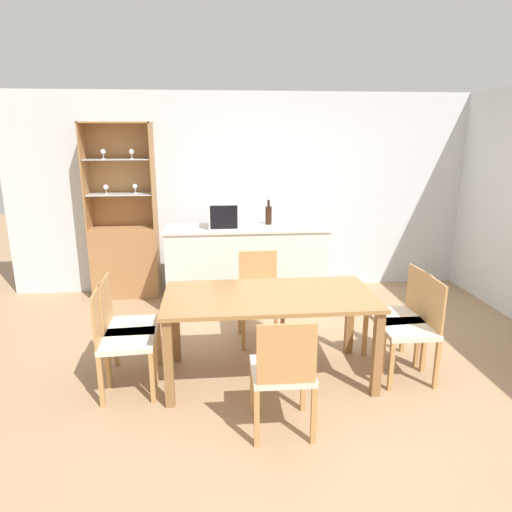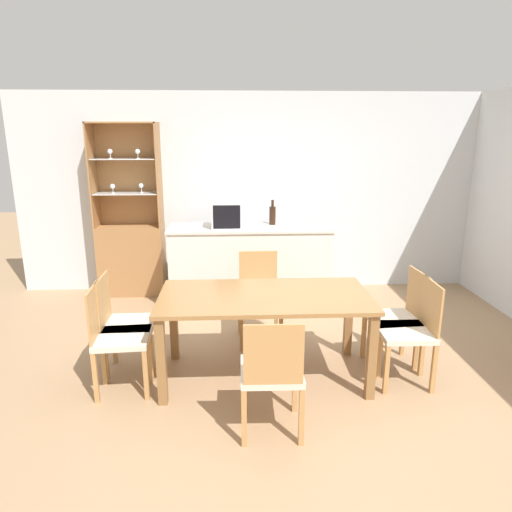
{
  "view_description": "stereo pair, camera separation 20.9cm",
  "coord_description": "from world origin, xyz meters",
  "px_view_note": "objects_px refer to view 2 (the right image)",
  "views": [
    {
      "loc": [
        -0.8,
        -3.33,
        2.04
      ],
      "look_at": [
        -0.38,
        1.06,
        0.85
      ],
      "focal_mm": 32.0,
      "sensor_mm": 36.0,
      "label": 1
    },
    {
      "loc": [
        -0.59,
        -3.35,
        2.04
      ],
      "look_at": [
        -0.38,
        1.06,
        0.85
      ],
      "focal_mm": 32.0,
      "sensor_mm": 36.0,
      "label": 2
    }
  ],
  "objects_px": {
    "dining_chair_side_left_far": "(124,324)",
    "dining_chair_side_right_far": "(399,318)",
    "microwave": "(233,214)",
    "dining_chair_side_left_near": "(117,337)",
    "dining_chair_head_far": "(259,296)",
    "dining_chair_side_right_near": "(410,331)",
    "display_cabinet": "(132,247)",
    "dining_table": "(265,306)",
    "wine_bottle": "(272,215)",
    "dining_chair_head_near": "(272,373)"
  },
  "relations": [
    {
      "from": "display_cabinet",
      "to": "dining_chair_head_near",
      "type": "height_order",
      "value": "display_cabinet"
    },
    {
      "from": "microwave",
      "to": "dining_chair_head_near",
      "type": "bearing_deg",
      "value": -83.96
    },
    {
      "from": "dining_chair_side_left_near",
      "to": "dining_chair_head_near",
      "type": "bearing_deg",
      "value": 58.61
    },
    {
      "from": "dining_chair_side_right_near",
      "to": "microwave",
      "type": "height_order",
      "value": "microwave"
    },
    {
      "from": "dining_table",
      "to": "dining_chair_side_right_near",
      "type": "xyz_separation_m",
      "value": [
        1.2,
        -0.13,
        -0.19
      ]
    },
    {
      "from": "dining_chair_head_far",
      "to": "dining_chair_side_left_far",
      "type": "xyz_separation_m",
      "value": [
        -1.2,
        -0.63,
        0.0
      ]
    },
    {
      "from": "dining_table",
      "to": "dining_chair_side_left_far",
      "type": "height_order",
      "value": "dining_chair_side_left_far"
    },
    {
      "from": "dining_chair_side_right_near",
      "to": "display_cabinet",
      "type": "bearing_deg",
      "value": 50.76
    },
    {
      "from": "dining_table",
      "to": "dining_chair_side_left_near",
      "type": "bearing_deg",
      "value": -173.67
    },
    {
      "from": "dining_chair_side_left_near",
      "to": "dining_chair_side_right_near",
      "type": "bearing_deg",
      "value": 86.28
    },
    {
      "from": "dining_table",
      "to": "dining_chair_side_right_far",
      "type": "bearing_deg",
      "value": 6.34
    },
    {
      "from": "dining_chair_head_near",
      "to": "dining_chair_side_left_near",
      "type": "bearing_deg",
      "value": 153.22
    },
    {
      "from": "dining_chair_head_near",
      "to": "microwave",
      "type": "relative_size",
      "value": 1.85
    },
    {
      "from": "display_cabinet",
      "to": "dining_chair_side_right_far",
      "type": "distance_m",
      "value": 3.48
    },
    {
      "from": "dining_chair_head_far",
      "to": "dining_chair_side_right_near",
      "type": "bearing_deg",
      "value": 141.77
    },
    {
      "from": "dining_chair_side_right_far",
      "to": "dining_chair_side_right_near",
      "type": "bearing_deg",
      "value": 175.94
    },
    {
      "from": "display_cabinet",
      "to": "dining_chair_side_right_near",
      "type": "bearing_deg",
      "value": -40.38
    },
    {
      "from": "dining_chair_side_left_far",
      "to": "dining_chair_side_left_near",
      "type": "xyz_separation_m",
      "value": [
        0.0,
        -0.26,
        0.0
      ]
    },
    {
      "from": "dining_chair_head_near",
      "to": "dining_chair_head_far",
      "type": "bearing_deg",
      "value": 90.86
    },
    {
      "from": "dining_table",
      "to": "display_cabinet",
      "type": "bearing_deg",
      "value": 125.25
    },
    {
      "from": "dining_chair_head_near",
      "to": "dining_chair_side_left_near",
      "type": "distance_m",
      "value": 1.35
    },
    {
      "from": "dining_chair_side_right_near",
      "to": "dining_chair_side_left_far",
      "type": "xyz_separation_m",
      "value": [
        -2.4,
        0.26,
        0.0
      ]
    },
    {
      "from": "display_cabinet",
      "to": "wine_bottle",
      "type": "xyz_separation_m",
      "value": [
        1.79,
        -0.38,
        0.47
      ]
    },
    {
      "from": "dining_table",
      "to": "microwave",
      "type": "bearing_deg",
      "value": 98.7
    },
    {
      "from": "microwave",
      "to": "dining_chair_side_right_far",
      "type": "bearing_deg",
      "value": -47.31
    },
    {
      "from": "dining_chair_head_far",
      "to": "microwave",
      "type": "xyz_separation_m",
      "value": [
        -0.26,
        0.96,
        0.67
      ]
    },
    {
      "from": "display_cabinet",
      "to": "dining_chair_side_left_near",
      "type": "xyz_separation_m",
      "value": [
        0.38,
        -2.36,
        -0.16
      ]
    },
    {
      "from": "display_cabinet",
      "to": "dining_chair_head_near",
      "type": "xyz_separation_m",
      "value": [
        1.57,
        -2.99,
        -0.16
      ]
    },
    {
      "from": "dining_chair_side_right_far",
      "to": "microwave",
      "type": "bearing_deg",
      "value": 38.61
    },
    {
      "from": "dining_table",
      "to": "wine_bottle",
      "type": "bearing_deg",
      "value": 83.36
    },
    {
      "from": "dining_chair_side_right_near",
      "to": "wine_bottle",
      "type": "xyz_separation_m",
      "value": [
        -0.98,
        1.98,
        0.63
      ]
    },
    {
      "from": "wine_bottle",
      "to": "dining_chair_side_left_far",
      "type": "bearing_deg",
      "value": -129.45
    },
    {
      "from": "dining_chair_side_left_near",
      "to": "microwave",
      "type": "distance_m",
      "value": 2.18
    },
    {
      "from": "microwave",
      "to": "wine_bottle",
      "type": "bearing_deg",
      "value": 15.2
    },
    {
      "from": "microwave",
      "to": "dining_chair_head_far",
      "type": "bearing_deg",
      "value": -74.73
    },
    {
      "from": "display_cabinet",
      "to": "dining_table",
      "type": "distance_m",
      "value": 2.73
    },
    {
      "from": "dining_chair_head_far",
      "to": "dining_chair_side_right_far",
      "type": "distance_m",
      "value": 1.35
    },
    {
      "from": "display_cabinet",
      "to": "microwave",
      "type": "relative_size",
      "value": 4.53
    },
    {
      "from": "dining_chair_side_right_near",
      "to": "microwave",
      "type": "bearing_deg",
      "value": 39.47
    },
    {
      "from": "dining_chair_side_right_near",
      "to": "dining_chair_head_far",
      "type": "bearing_deg",
      "value": 54.55
    },
    {
      "from": "dining_chair_side_left_far",
      "to": "dining_chair_side_right_far",
      "type": "xyz_separation_m",
      "value": [
        2.4,
        0.0,
        0.0
      ]
    },
    {
      "from": "wine_bottle",
      "to": "dining_chair_side_right_far",
      "type": "bearing_deg",
      "value": -60.15
    },
    {
      "from": "display_cabinet",
      "to": "dining_table",
      "type": "relative_size",
      "value": 1.24
    },
    {
      "from": "dining_table",
      "to": "dining_chair_head_far",
      "type": "bearing_deg",
      "value": 90.1
    },
    {
      "from": "dining_chair_side_right_far",
      "to": "wine_bottle",
      "type": "height_order",
      "value": "wine_bottle"
    },
    {
      "from": "dining_table",
      "to": "wine_bottle",
      "type": "relative_size",
      "value": 5.89
    },
    {
      "from": "dining_chair_head_far",
      "to": "dining_chair_side_left_near",
      "type": "xyz_separation_m",
      "value": [
        -1.2,
        -0.89,
        0.0
      ]
    },
    {
      "from": "dining_table",
      "to": "dining_chair_side_right_far",
      "type": "height_order",
      "value": "dining_chair_side_right_far"
    },
    {
      "from": "dining_chair_side_right_far",
      "to": "dining_chair_side_left_near",
      "type": "bearing_deg",
      "value": 92.26
    },
    {
      "from": "display_cabinet",
      "to": "dining_chair_head_far",
      "type": "bearing_deg",
      "value": -43.01
    }
  ]
}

